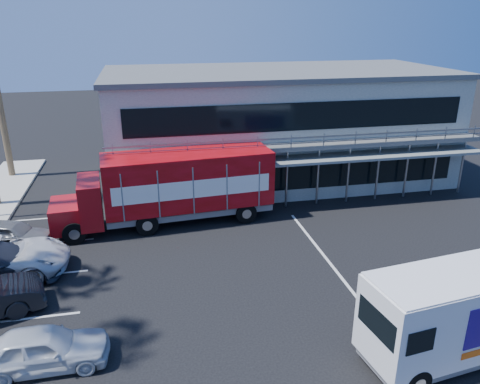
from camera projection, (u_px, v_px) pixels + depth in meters
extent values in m
plane|color=black|center=(306.00, 297.00, 18.70)|extent=(120.00, 120.00, 0.00)
cube|color=gray|center=(277.00, 127.00, 31.78)|extent=(22.00, 10.00, 7.00)
cube|color=#515454|center=(278.00, 72.00, 30.49)|extent=(22.40, 10.40, 0.30)
cube|color=#515454|center=(304.00, 146.00, 26.61)|extent=(22.00, 1.20, 0.25)
cube|color=gray|center=(308.00, 140.00, 25.93)|extent=(22.00, 0.08, 0.90)
cube|color=slate|center=(305.00, 160.00, 26.58)|extent=(22.00, 1.80, 0.15)
cube|color=black|center=(299.00, 176.00, 27.85)|extent=(20.00, 0.06, 1.60)
cube|color=black|center=(302.00, 116.00, 26.58)|extent=(20.00, 0.06, 1.60)
cube|color=maroon|center=(67.00, 215.00, 23.69)|extent=(1.74, 2.60, 1.32)
cube|color=maroon|center=(91.00, 201.00, 23.80)|extent=(1.33, 2.84, 2.32)
cube|color=black|center=(89.00, 189.00, 23.57)|extent=(0.25, 2.34, 0.77)
cube|color=#B20A17|center=(188.00, 179.00, 24.91)|extent=(9.02, 3.48, 2.87)
cube|color=slate|center=(189.00, 208.00, 25.51)|extent=(8.98, 3.07, 0.33)
cube|color=white|center=(193.00, 189.00, 23.70)|extent=(8.09, 0.70, 0.94)
cube|color=white|center=(184.00, 173.00, 26.19)|extent=(8.09, 0.70, 0.94)
cylinder|color=black|center=(74.00, 234.00, 22.88)|extent=(1.17, 0.37, 1.15)
cylinder|color=black|center=(76.00, 215.00, 25.05)|extent=(1.17, 0.37, 1.15)
cylinder|color=black|center=(147.00, 225.00, 23.82)|extent=(1.17, 0.37, 1.15)
cylinder|color=black|center=(142.00, 207.00, 26.00)|extent=(1.17, 0.37, 1.15)
cylinder|color=black|center=(246.00, 213.00, 25.24)|extent=(1.17, 0.37, 1.15)
cylinder|color=black|center=(234.00, 198.00, 27.41)|extent=(1.17, 0.37, 1.15)
cube|color=silver|center=(462.00, 309.00, 14.89)|extent=(6.71, 3.04, 2.59)
cube|color=slate|center=(455.00, 346.00, 15.40)|extent=(6.42, 2.79, 0.32)
cube|color=black|center=(377.00, 322.00, 13.80)|extent=(0.29, 1.81, 0.88)
cube|color=silver|center=(469.00, 273.00, 14.42)|extent=(6.57, 2.98, 0.07)
cube|color=navy|center=(456.00, 282.00, 16.05)|extent=(3.31, 0.46, 1.39)
cylinder|color=black|center=(417.00, 382.00, 13.79)|extent=(0.92, 0.39, 0.89)
cylinder|color=black|center=(378.00, 341.00, 15.52)|extent=(0.92, 0.39, 0.89)
cylinder|color=black|center=(478.00, 315.00, 16.84)|extent=(0.92, 0.39, 0.89)
imported|color=silver|center=(43.00, 348.00, 14.79)|extent=(4.09, 1.68, 1.39)
imported|color=slate|center=(12.00, 234.00, 22.65)|extent=(4.11, 2.51, 1.31)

